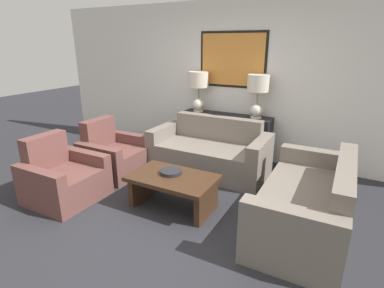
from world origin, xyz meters
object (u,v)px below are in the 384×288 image
(couch_by_side, at_px, (307,204))
(table_lamp_right, at_px, (258,90))
(armchair_near_camera, at_px, (63,179))
(table_lamp_left, at_px, (199,86))
(armchair_near_back_wall, at_px, (114,156))
(couch_by_back_wall, at_px, (210,153))
(coffee_table, at_px, (173,185))
(decorative_bowl, at_px, (171,172))
(console_table, at_px, (225,137))

(couch_by_side, bearing_deg, table_lamp_right, 124.58)
(armchair_near_camera, bearing_deg, couch_by_side, 15.09)
(armchair_near_camera, bearing_deg, table_lamp_left, 71.59)
(table_lamp_left, bearing_deg, armchair_near_camera, -108.41)
(table_lamp_right, bearing_deg, armchair_near_back_wall, -142.70)
(table_lamp_left, distance_m, armchair_near_back_wall, 1.89)
(couch_by_back_wall, distance_m, couch_by_side, 1.87)
(couch_by_back_wall, height_order, coffee_table, couch_by_back_wall)
(table_lamp_left, xyz_separation_m, coffee_table, (0.61, -1.88, -0.95))
(table_lamp_right, relative_size, couch_by_side, 0.38)
(couch_by_side, distance_m, armchair_near_back_wall, 2.93)
(table_lamp_left, height_order, couch_by_back_wall, table_lamp_left)
(couch_by_back_wall, bearing_deg, couch_by_side, -30.15)
(decorative_bowl, height_order, armchair_near_camera, armchair_near_camera)
(armchair_near_back_wall, bearing_deg, decorative_bowl, -17.62)
(couch_by_back_wall, relative_size, armchair_near_camera, 2.12)
(table_lamp_left, bearing_deg, decorative_bowl, -73.30)
(table_lamp_right, relative_size, decorative_bowl, 2.61)
(console_table, xyz_separation_m, couch_by_side, (1.61, -1.57, -0.10))
(table_lamp_left, height_order, table_lamp_right, same)
(couch_by_side, relative_size, coffee_table, 1.73)
(console_table, relative_size, couch_by_back_wall, 0.86)
(couch_by_back_wall, distance_m, armchair_near_camera, 2.17)
(console_table, relative_size, table_lamp_left, 2.25)
(coffee_table, distance_m, armchair_near_camera, 1.47)
(console_table, bearing_deg, decorative_bowl, -89.39)
(couch_by_back_wall, bearing_deg, armchair_near_back_wall, -149.66)
(table_lamp_right, relative_size, couch_by_back_wall, 0.38)
(couch_by_back_wall, height_order, armchair_near_back_wall, armchair_near_back_wall)
(console_table, xyz_separation_m, armchair_near_back_wall, (-1.32, -1.41, -0.12))
(table_lamp_right, height_order, couch_by_side, table_lamp_right)
(couch_by_back_wall, bearing_deg, decorative_bowl, -89.07)
(console_table, distance_m, couch_by_side, 2.26)
(armchair_near_camera, bearing_deg, console_table, 60.88)
(couch_by_side, distance_m, coffee_table, 1.57)
(armchair_near_back_wall, distance_m, armchair_near_camera, 0.96)
(coffee_table, relative_size, decorative_bowl, 3.93)
(decorative_bowl, bearing_deg, table_lamp_left, 106.70)
(table_lamp_right, xyz_separation_m, armchair_near_camera, (-1.84, -2.36, -0.98))
(table_lamp_right, height_order, coffee_table, table_lamp_right)
(table_lamp_left, relative_size, decorative_bowl, 2.61)
(decorative_bowl, distance_m, armchair_near_back_wall, 1.41)
(table_lamp_right, height_order, decorative_bowl, table_lamp_right)
(table_lamp_right, height_order, armchair_near_camera, table_lamp_right)
(table_lamp_left, height_order, decorative_bowl, table_lamp_left)
(coffee_table, bearing_deg, decorative_bowl, 136.49)
(console_table, bearing_deg, table_lamp_right, 0.00)
(coffee_table, height_order, armchair_near_back_wall, armchair_near_back_wall)
(couch_by_side, bearing_deg, armchair_near_back_wall, 176.74)
(couch_by_side, relative_size, armchair_near_back_wall, 2.12)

